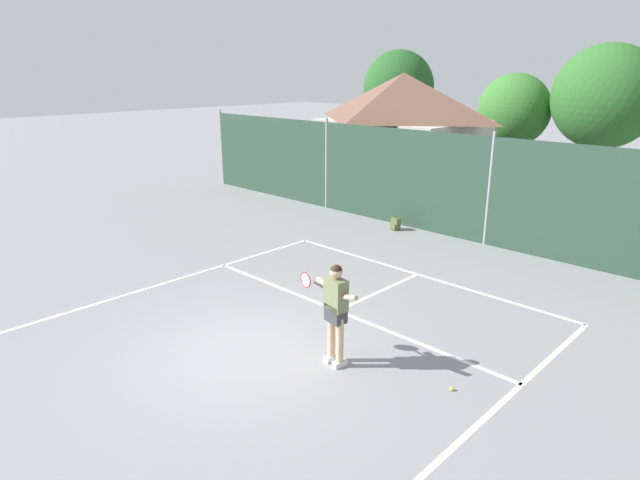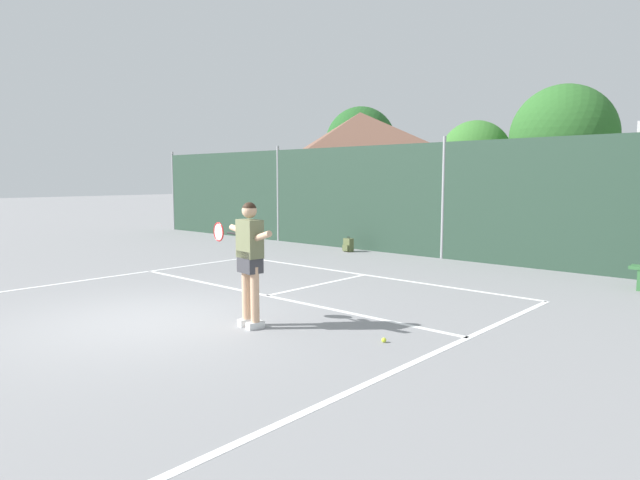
% 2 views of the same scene
% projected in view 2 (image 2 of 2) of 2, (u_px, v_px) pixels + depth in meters
% --- Properties ---
extents(ground_plane, '(120.00, 120.00, 0.00)m').
position_uv_depth(ground_plane, '(149.00, 321.00, 8.50)').
color(ground_plane, gray).
extents(court_markings, '(8.30, 11.10, 0.01)m').
position_uv_depth(court_markings, '(184.00, 313.00, 8.98)').
color(court_markings, white).
rests_on(court_markings, ground).
extents(chainlink_fence, '(26.09, 0.09, 3.32)m').
position_uv_depth(chainlink_fence, '(443.00, 201.00, 14.98)').
color(chainlink_fence, '#284233').
rests_on(chainlink_fence, ground).
extents(clubhouse_building, '(6.50, 5.32, 4.88)m').
position_uv_depth(clubhouse_building, '(360.00, 170.00, 22.70)').
color(clubhouse_building, beige).
rests_on(clubhouse_building, ground).
extents(treeline_backdrop, '(27.19, 3.92, 6.08)m').
position_uv_depth(treeline_backdrop, '(582.00, 143.00, 22.49)').
color(treeline_backdrop, brown).
rests_on(treeline_backdrop, ground).
extents(tennis_player, '(1.44, 0.31, 1.85)m').
position_uv_depth(tennis_player, '(249.00, 253.00, 8.05)').
color(tennis_player, silver).
rests_on(tennis_player, ground).
extents(tennis_ball, '(0.07, 0.07, 0.07)m').
position_uv_depth(tennis_ball, '(384.00, 340.00, 7.39)').
color(tennis_ball, '#CCE033').
rests_on(tennis_ball, ground).
extents(backpack_olive, '(0.30, 0.28, 0.46)m').
position_uv_depth(backpack_olive, '(348.00, 245.00, 16.54)').
color(backpack_olive, '#566038').
rests_on(backpack_olive, ground).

